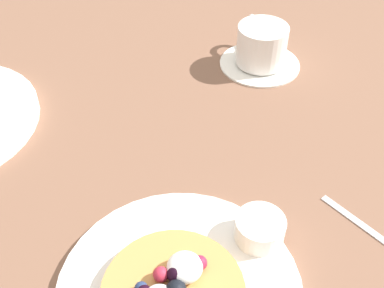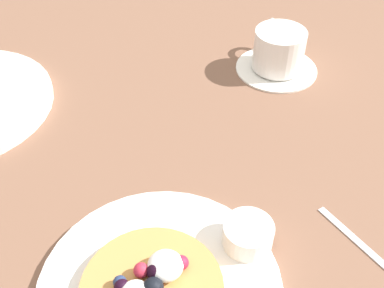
% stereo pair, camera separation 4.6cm
% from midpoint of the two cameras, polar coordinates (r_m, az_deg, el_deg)
% --- Properties ---
extents(ground_plane, '(1.58, 1.58, 0.03)m').
position_cam_midpoint_polar(ground_plane, '(0.61, -3.95, -3.00)').
color(ground_plane, brown).
extents(syrup_ramekin, '(0.05, 0.05, 0.03)m').
position_cam_midpoint_polar(syrup_ramekin, '(0.50, 5.62, -10.29)').
color(syrup_ramekin, white).
rests_on(syrup_ramekin, pancake_plate).
extents(coffee_saucer, '(0.13, 0.13, 0.01)m').
position_cam_midpoint_polar(coffee_saucer, '(0.77, 6.51, 9.68)').
color(coffee_saucer, white).
rests_on(coffee_saucer, ground_plane).
extents(coffee_cup, '(0.08, 0.11, 0.06)m').
position_cam_midpoint_polar(coffee_cup, '(0.75, 6.69, 11.98)').
color(coffee_cup, white).
rests_on(coffee_cup, coffee_saucer).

